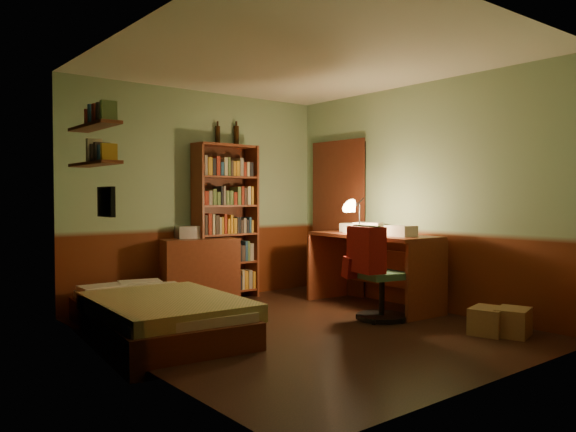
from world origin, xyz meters
TOP-DOWN VIEW (x-y plane):
  - floor at (0.00, 0.00)m, footprint 3.50×4.00m
  - ceiling at (0.00, 0.00)m, footprint 3.50×4.00m
  - wall_back at (0.00, 2.01)m, footprint 3.50×0.02m
  - wall_left at (-1.76, 0.00)m, footprint 0.02×4.00m
  - wall_right at (1.76, 0.00)m, footprint 0.02×4.00m
  - wall_front at (0.00, -2.01)m, footprint 3.50×0.02m
  - doorway at (1.72, 1.30)m, footprint 0.06×0.90m
  - door_trim at (1.69, 1.30)m, footprint 0.02×0.98m
  - bed at (-1.19, 0.76)m, footprint 1.36×2.23m
  - dresser at (-0.15, 1.76)m, footprint 0.96×0.63m
  - mini_stereo at (-0.24, 1.89)m, footprint 0.31×0.25m
  - bookshelf at (0.28, 1.85)m, footprint 0.85×0.31m
  - bottle_left at (0.23, 1.96)m, footprint 0.07×0.07m
  - bottle_right at (0.51, 1.96)m, footprint 0.09×0.09m
  - desk at (1.34, 0.34)m, footprint 0.75×1.63m
  - paper_stack at (1.47, 0.54)m, footprint 0.34×0.38m
  - desk_lamp at (1.20, 0.42)m, footprint 0.21×0.21m
  - office_chair at (0.92, -0.18)m, footprint 0.50×0.46m
  - red_jacket at (0.70, 0.01)m, footprint 0.34×0.45m
  - wall_shelf_lower at (-1.64, 1.10)m, footprint 0.20×0.90m
  - wall_shelf_upper at (-1.64, 1.10)m, footprint 0.20×0.90m
  - framed_picture at (-1.72, 0.60)m, footprint 0.04×0.32m
  - cardboard_box_a at (1.36, -1.40)m, footprint 0.41×0.36m
  - cardboard_box_b at (1.24, -1.22)m, footprint 0.42×0.37m

SIDE VIEW (x-z plane):
  - floor at x=0.00m, z-range -0.02..0.00m
  - cardboard_box_b at x=1.24m, z-range 0.00..0.25m
  - cardboard_box_a at x=1.36m, z-range 0.00..0.26m
  - bed at x=-1.19m, z-range 0.00..0.63m
  - dresser at x=-0.15m, z-range 0.00..0.79m
  - desk at x=1.34m, z-range 0.00..0.86m
  - office_chair at x=0.92m, z-range 0.00..0.86m
  - mini_stereo at x=-0.24m, z-range 0.79..0.94m
  - paper_stack at x=1.47m, z-range 0.86..0.98m
  - bookshelf at x=0.28m, z-range 0.00..1.95m
  - doorway at x=1.72m, z-range 0.00..2.00m
  - door_trim at x=1.69m, z-range -0.04..2.04m
  - red_jacket at x=0.70m, z-range 0.86..1.34m
  - desk_lamp at x=1.20m, z-range 0.86..1.43m
  - framed_picture at x=-1.72m, z-range 1.12..1.38m
  - wall_back at x=0.00m, z-range 0.00..2.60m
  - wall_left at x=-1.76m, z-range 0.00..2.60m
  - wall_right at x=1.76m, z-range 0.00..2.60m
  - wall_front at x=0.00m, z-range 0.00..2.60m
  - wall_shelf_lower at x=-1.64m, z-range 1.59..1.61m
  - wall_shelf_upper at x=-1.64m, z-range 1.94..1.96m
  - bottle_left at x=0.23m, z-range 1.95..2.18m
  - bottle_right at x=0.51m, z-range 1.95..2.21m
  - ceiling at x=0.00m, z-range 2.60..2.62m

